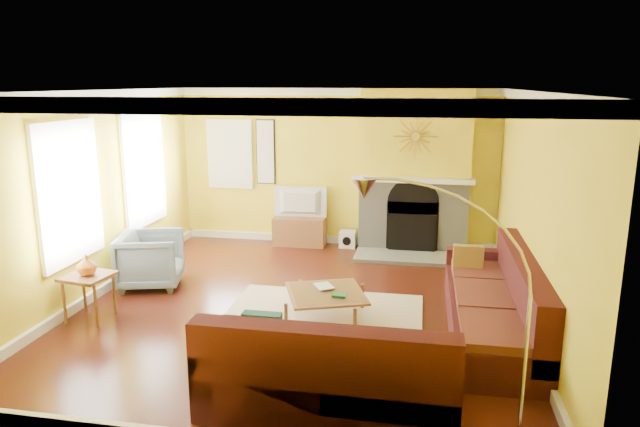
% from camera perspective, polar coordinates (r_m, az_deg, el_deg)
% --- Properties ---
extents(floor, '(5.50, 6.00, 0.02)m').
position_cam_1_polar(floor, '(7.41, -2.03, -9.27)').
color(floor, '#541F11').
rests_on(floor, ground).
extents(ceiling, '(5.50, 6.00, 0.02)m').
position_cam_1_polar(ceiling, '(6.86, -2.22, 12.25)').
color(ceiling, white).
rests_on(ceiling, ground).
extents(wall_back, '(5.50, 0.02, 2.70)m').
position_cam_1_polar(wall_back, '(9.93, 1.61, 4.61)').
color(wall_back, yellow).
rests_on(wall_back, ground).
extents(wall_front, '(5.50, 0.02, 2.70)m').
position_cam_1_polar(wall_front, '(4.23, -10.97, -7.29)').
color(wall_front, yellow).
rests_on(wall_front, ground).
extents(wall_left, '(0.02, 6.00, 2.70)m').
position_cam_1_polar(wall_left, '(8.06, -21.68, 1.72)').
color(wall_left, yellow).
rests_on(wall_left, ground).
extents(wall_right, '(0.02, 6.00, 2.70)m').
position_cam_1_polar(wall_right, '(6.97, 20.63, 0.16)').
color(wall_right, yellow).
rests_on(wall_right, ground).
extents(baseboard, '(5.50, 6.00, 0.12)m').
position_cam_1_polar(baseboard, '(7.39, -2.04, -8.77)').
color(baseboard, white).
rests_on(baseboard, floor).
extents(crown_molding, '(5.50, 6.00, 0.12)m').
position_cam_1_polar(crown_molding, '(6.86, -2.22, 11.67)').
color(crown_molding, white).
rests_on(crown_molding, ceiling).
extents(window_left_near, '(0.06, 1.22, 1.72)m').
position_cam_1_polar(window_left_near, '(9.13, -17.28, 4.24)').
color(window_left_near, white).
rests_on(window_left_near, wall_left).
extents(window_left_far, '(0.06, 1.22, 1.72)m').
position_cam_1_polar(window_left_far, '(7.52, -23.89, 1.93)').
color(window_left_far, white).
rests_on(window_left_far, wall_left).
extents(window_back, '(0.82, 0.06, 1.22)m').
position_cam_1_polar(window_back, '(10.31, -8.98, 5.89)').
color(window_back, white).
rests_on(window_back, wall_back).
extents(wall_art, '(0.34, 0.04, 1.14)m').
position_cam_1_polar(wall_art, '(10.12, -5.47, 6.15)').
color(wall_art, white).
rests_on(wall_art, wall_back).
extents(fireplace, '(1.80, 0.40, 2.70)m').
position_cam_1_polar(fireplace, '(9.61, 9.43, 4.16)').
color(fireplace, gray).
rests_on(fireplace, floor).
extents(mantel, '(1.92, 0.22, 0.08)m').
position_cam_1_polar(mantel, '(9.39, 9.37, 3.34)').
color(mantel, white).
rests_on(mantel, fireplace).
extents(hearth, '(1.80, 0.70, 0.06)m').
position_cam_1_polar(hearth, '(9.37, 9.06, -4.35)').
color(hearth, gray).
rests_on(hearth, floor).
extents(sunburst, '(0.70, 0.04, 0.70)m').
position_cam_1_polar(sunburst, '(9.31, 9.54, 7.60)').
color(sunburst, olive).
rests_on(sunburst, fireplace).
extents(rug, '(2.40, 1.80, 0.02)m').
position_cam_1_polar(rug, '(7.07, 0.25, -10.24)').
color(rug, beige).
rests_on(rug, floor).
extents(sectional_sofa, '(3.10, 3.70, 0.90)m').
position_cam_1_polar(sectional_sofa, '(6.31, 7.09, -8.97)').
color(sectional_sofa, '#431517').
rests_on(sectional_sofa, floor).
extents(coffee_table, '(1.14, 1.14, 0.35)m').
position_cam_1_polar(coffee_table, '(6.95, 0.59, -9.17)').
color(coffee_table, white).
rests_on(coffee_table, floor).
extents(media_console, '(0.90, 0.41, 0.50)m').
position_cam_1_polar(media_console, '(10.00, -2.05, -1.77)').
color(media_console, brown).
rests_on(media_console, floor).
extents(tv, '(0.93, 0.14, 0.53)m').
position_cam_1_polar(tv, '(9.89, -2.08, 1.11)').
color(tv, black).
rests_on(tv, media_console).
extents(subwoofer, '(0.28, 0.28, 0.28)m').
position_cam_1_polar(subwoofer, '(9.92, 2.80, -2.56)').
color(subwoofer, white).
rests_on(subwoofer, floor).
extents(armchair, '(1.03, 1.01, 0.77)m').
position_cam_1_polar(armchair, '(8.31, -16.56, -4.45)').
color(armchair, slate).
rests_on(armchair, floor).
extents(side_table, '(0.58, 0.58, 0.56)m').
position_cam_1_polar(side_table, '(7.46, -22.04, -7.73)').
color(side_table, brown).
rests_on(side_table, floor).
extents(vase, '(0.26, 0.26, 0.24)m').
position_cam_1_polar(vase, '(7.33, -22.31, -4.79)').
color(vase, orange).
rests_on(vase, side_table).
extents(book, '(0.30, 0.32, 0.03)m').
position_cam_1_polar(book, '(6.99, -0.36, -7.40)').
color(book, white).
rests_on(book, coffee_table).
extents(arc_lamp, '(1.34, 0.36, 2.10)m').
position_cam_1_polar(arc_lamp, '(4.51, 12.84, -10.16)').
color(arc_lamp, silver).
rests_on(arc_lamp, floor).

